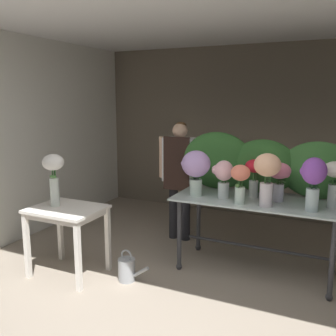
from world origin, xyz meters
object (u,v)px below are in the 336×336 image
at_px(watering_can, 127,269).
at_px(vase_violet_peonies, 313,178).
at_px(vase_lilac_roses, 196,167).
at_px(vase_blush_freesia, 224,176).
at_px(vase_rosy_hydrangea, 279,177).
at_px(vase_white_roses_tall, 54,172).
at_px(side_table_white, 67,217).
at_px(display_table_glass, 257,212).
at_px(vase_peach_carnations, 267,173).
at_px(vase_coral_lilies, 240,179).
at_px(vase_crimson_anemones, 254,173).
at_px(vase_ivory_ranunculus, 334,178).
at_px(florist, 180,168).

bearing_deg(watering_can, vase_violet_peonies, 18.23).
distance_m(vase_lilac_roses, vase_blush_freesia, 0.32).
height_order(vase_rosy_hydrangea, vase_white_roses_tall, vase_white_roses_tall).
relative_size(side_table_white, vase_blush_freesia, 1.83).
distance_m(display_table_glass, watering_can, 1.51).
height_order(vase_peach_carnations, watering_can, vase_peach_carnations).
xyz_separation_m(display_table_glass, vase_white_roses_tall, (-1.97, -0.91, 0.44)).
bearing_deg(vase_violet_peonies, vase_coral_lilies, -176.43).
height_order(display_table_glass, vase_crimson_anemones, vase_crimson_anemones).
height_order(vase_coral_lilies, watering_can, vase_coral_lilies).
height_order(vase_coral_lilies, vase_rosy_hydrangea, vase_rosy_hydrangea).
distance_m(side_table_white, vase_blush_freesia, 1.73).
bearing_deg(vase_blush_freesia, vase_violet_peonies, -6.53).
relative_size(side_table_white, watering_can, 2.13).
xyz_separation_m(vase_violet_peonies, vase_peach_carnations, (-0.42, -0.02, 0.02)).
relative_size(vase_ivory_ranunculus, vase_blush_freesia, 1.13).
distance_m(vase_rosy_hydrangea, vase_blush_freesia, 0.57).
bearing_deg(vase_white_roses_tall, vase_rosy_hydrangea, 22.76).
relative_size(vase_lilac_roses, vase_white_roses_tall, 0.89).
relative_size(side_table_white, vase_lilac_roses, 1.50).
xyz_separation_m(vase_rosy_hydrangea, vase_peach_carnations, (-0.08, -0.25, 0.08)).
bearing_deg(florist, vase_coral_lilies, -38.55).
bearing_deg(vase_violet_peonies, vase_blush_freesia, 173.47).
relative_size(florist, vase_white_roses_tall, 2.81).
relative_size(vase_crimson_anemones, vase_white_roses_tall, 0.73).
xyz_separation_m(vase_violet_peonies, vase_white_roses_tall, (-2.53, -0.69, -0.03)).
relative_size(display_table_glass, florist, 1.11).
relative_size(vase_rosy_hydrangea, vase_ivory_ranunculus, 0.88).
bearing_deg(vase_violet_peonies, vase_rosy_hydrangea, 146.72).
bearing_deg(vase_peach_carnations, vase_coral_lilies, -175.94).
relative_size(display_table_glass, vase_peach_carnations, 3.28).
bearing_deg(vase_crimson_anemones, vase_ivory_ranunculus, -7.15).
bearing_deg(vase_rosy_hydrangea, vase_ivory_ranunculus, -2.94).
xyz_separation_m(vase_coral_lilies, vase_crimson_anemones, (0.07, 0.34, 0.01)).
distance_m(florist, vase_coral_lilies, 1.30).
distance_m(vase_violet_peonies, watering_can, 2.08).
bearing_deg(vase_coral_lilies, vase_lilac_roses, 166.69).
xyz_separation_m(vase_blush_freesia, vase_peach_carnations, (0.48, -0.13, 0.10)).
relative_size(side_table_white, vase_peach_carnations, 1.40).
xyz_separation_m(vase_coral_lilies, vase_blush_freesia, (-0.22, 0.15, -0.01)).
relative_size(florist, vase_violet_peonies, 3.05).
relative_size(vase_peach_carnations, watering_can, 1.52).
bearing_deg(vase_rosy_hydrangea, vase_coral_lilies, -142.23).
relative_size(vase_violet_peonies, watering_can, 1.47).
xyz_separation_m(display_table_glass, vase_rosy_hydrangea, (0.21, 0.01, 0.41)).
relative_size(vase_ivory_ranunculus, vase_crimson_anemones, 1.13).
bearing_deg(vase_lilac_roses, vase_ivory_ranunculus, 4.79).
xyz_separation_m(vase_ivory_ranunculus, vase_blush_freesia, (-1.08, -0.09, -0.05)).
height_order(vase_rosy_hydrangea, vase_peach_carnations, vase_peach_carnations).
relative_size(vase_coral_lilies, vase_blush_freesia, 0.98).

